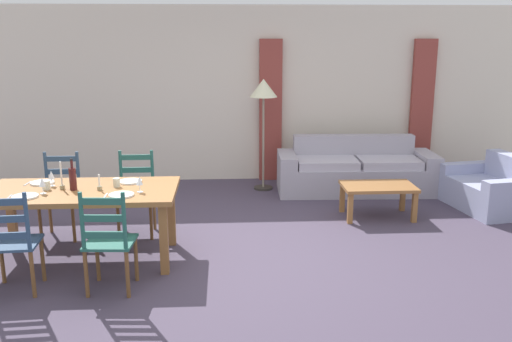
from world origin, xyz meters
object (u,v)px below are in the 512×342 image
(dining_chair_far_right, at_px, (136,194))
(couch, at_px, (355,172))
(coffee_cup_primary, at_px, (117,183))
(standing_lamp, at_px, (263,95))
(dining_chair_near_left, at_px, (12,242))
(wine_bottle, at_px, (73,178))
(coffee_cup_secondary, at_px, (46,185))
(armchair_upholstered, at_px, (492,190))
(dining_chair_far_left, at_px, (61,196))
(dining_chair_near_right, at_px, (109,241))
(dining_table, at_px, (81,198))
(wine_glass_near_left, at_px, (42,183))
(wine_glass_near_right, at_px, (139,181))
(wine_glass_far_left, at_px, (51,176))
(coffee_table, at_px, (378,190))

(dining_chair_far_right, height_order, couch, dining_chair_far_right)
(coffee_cup_primary, bearing_deg, standing_lamp, 56.52)
(dining_chair_near_left, xyz_separation_m, wine_bottle, (0.37, 0.70, 0.39))
(coffee_cup_secondary, relative_size, armchair_upholstered, 0.07)
(dining_chair_far_left, height_order, couch, dining_chair_far_left)
(dining_chair_near_right, height_order, dining_chair_far_right, same)
(dining_table, xyz_separation_m, coffee_cup_primary, (0.34, 0.08, 0.13))
(dining_chair_near_left, height_order, wine_glass_near_left, dining_chair_near_left)
(wine_glass_near_right, xyz_separation_m, wine_glass_far_left, (-0.93, 0.28, 0.00))
(coffee_table, bearing_deg, dining_chair_near_right, -146.79)
(armchair_upholstered, xyz_separation_m, standing_lamp, (-2.97, 1.14, 1.16))
(wine_glass_near_right, bearing_deg, dining_chair_far_right, 101.88)
(dining_chair_near_left, distance_m, wine_glass_far_left, 0.95)
(dining_chair_near_left, relative_size, dining_chair_far_right, 1.00)
(coffee_table, xyz_separation_m, armchair_upholstered, (1.62, 0.26, -0.11))
(wine_glass_near_left, height_order, coffee_cup_secondary, wine_glass_near_left)
(dining_table, relative_size, wine_glass_near_right, 11.80)
(wine_bottle, height_order, couch, wine_bottle)
(wine_glass_near_left, distance_m, standing_lamp, 3.63)
(wine_bottle, distance_m, wine_glass_near_right, 0.68)
(dining_chair_far_left, bearing_deg, coffee_cup_secondary, -82.89)
(couch, distance_m, armchair_upholstered, 1.88)
(dining_chair_near_left, bearing_deg, coffee_table, 26.74)
(wine_glass_near_left, bearing_deg, coffee_cup_secondary, 94.76)
(dining_chair_far_right, relative_size, coffee_table, 1.07)
(dining_table, height_order, dining_chair_far_right, dining_chair_far_right)
(dining_chair_far_left, distance_m, wine_glass_far_left, 0.71)
(dining_chair_far_left, xyz_separation_m, coffee_table, (3.78, 0.46, -0.12))
(dining_chair_far_left, distance_m, coffee_cup_primary, 1.06)
(dining_chair_near_right, relative_size, wine_bottle, 3.04)
(wine_glass_far_left, relative_size, couch, 0.07)
(dining_chair_far_left, xyz_separation_m, couch, (3.78, 1.67, -0.19))
(dining_table, xyz_separation_m, coffee_cup_secondary, (-0.33, 0.01, 0.13))
(armchair_upholstered, bearing_deg, wine_glass_far_left, -166.11)
(dining_chair_near_right, bearing_deg, dining_chair_near_left, 178.50)
(dining_chair_far_left, bearing_deg, couch, 23.89)
(dining_chair_near_right, xyz_separation_m, coffee_table, (2.95, 1.93, -0.12))
(coffee_cup_primary, bearing_deg, dining_chair_far_right, 83.70)
(wine_glass_far_left, bearing_deg, dining_chair_near_left, -97.46)
(dining_chair_far_left, xyz_separation_m, wine_glass_far_left, (0.10, -0.59, 0.38))
(wine_glass_far_left, height_order, armchair_upholstered, wine_glass_far_left)
(dining_table, bearing_deg, dining_chair_far_right, 61.11)
(dining_chair_near_left, relative_size, wine_glass_near_right, 5.96)
(wine_glass_near_left, xyz_separation_m, standing_lamp, (2.33, 2.73, 0.55))
(dining_chair_far_left, relative_size, coffee_cup_secondary, 10.67)
(wine_glass_far_left, bearing_deg, couch, 31.62)
(wine_glass_near_right, relative_size, wine_glass_far_left, 1.00)
(wine_bottle, distance_m, coffee_table, 3.66)
(dining_chair_far_left, distance_m, dining_chair_far_right, 0.84)
(dining_chair_near_right, height_order, wine_bottle, wine_bottle)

